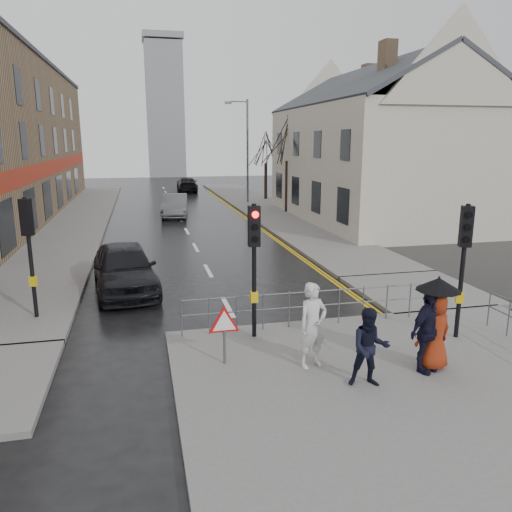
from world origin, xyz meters
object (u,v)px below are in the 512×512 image
pedestrian_with_umbrella (436,320)px  car_mid (175,206)px  pedestrian_b (370,348)px  pedestrian_d (427,331)px  car_parked (124,268)px  pedestrian_a (313,325)px

pedestrian_with_umbrella → car_mid: (-3.85, 24.63, -0.51)m
pedestrian_b → car_mid: 25.12m
pedestrian_d → car_parked: (-6.46, 7.93, -0.23)m
pedestrian_with_umbrella → pedestrian_d: pedestrian_with_umbrella is taller
pedestrian_with_umbrella → car_mid: 24.93m
pedestrian_with_umbrella → car_parked: pedestrian_with_umbrella is taller
car_parked → pedestrian_d: bearing=-57.2°
car_parked → car_mid: size_ratio=1.06×
pedestrian_a → pedestrian_d: bearing=-34.8°
pedestrian_with_umbrella → pedestrian_d: (-0.24, -0.09, -0.20)m
pedestrian_b → car_mid: (-2.14, 25.03, -0.21)m
pedestrian_with_umbrella → car_mid: bearing=98.9°
car_mid → pedestrian_with_umbrella: bearing=-74.8°
pedestrian_a → pedestrian_with_umbrella: 2.63m
pedestrian_b → pedestrian_with_umbrella: size_ratio=0.80×
pedestrian_with_umbrella → pedestrian_d: size_ratio=1.12×
pedestrian_b → car_mid: size_ratio=0.36×
pedestrian_a → pedestrian_with_umbrella: pedestrian_with_umbrella is taller
pedestrian_b → pedestrian_d: size_ratio=0.90×
pedestrian_with_umbrella → pedestrian_d: 0.33m
pedestrian_a → car_mid: 23.97m
pedestrian_a → pedestrian_b: pedestrian_a is taller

